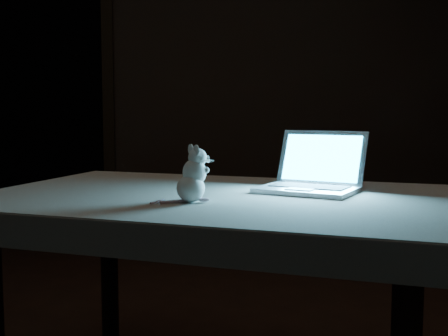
{
  "coord_description": "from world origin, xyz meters",
  "views": [
    {
      "loc": [
        -0.13,
        -1.95,
        0.95
      ],
      "look_at": [
        0.02,
        -0.14,
        0.77
      ],
      "focal_mm": 48.0,
      "sensor_mm": 36.0,
      "label": 1
    }
  ],
  "objects": [
    {
      "name": "laptop",
      "position": [
        0.26,
        -0.2,
        0.79
      ],
      "size": [
        0.37,
        0.36,
        0.19
      ],
      "primitive_type": null,
      "rotation": [
        0.0,
        0.0,
        -0.58
      ],
      "color": "#B9BABE",
      "rests_on": "tablecloth"
    },
    {
      "name": "plush_mouse",
      "position": [
        -0.09,
        -0.36,
        0.77
      ],
      "size": [
        0.16,
        0.16,
        0.15
      ],
      "primitive_type": null,
      "rotation": [
        0.0,
        0.0,
        -0.87
      ],
      "color": "white",
      "rests_on": "tablecloth"
    },
    {
      "name": "doorway",
      "position": [
        -1.1,
        2.5,
        1.06
      ],
      "size": [
        1.06,
        0.36,
        2.13
      ],
      "primitive_type": null,
      "color": "black",
      "rests_on": "back_wall"
    },
    {
      "name": "back_wall",
      "position": [
        0.0,
        2.5,
        1.3
      ],
      "size": [
        4.5,
        0.04,
        2.6
      ],
      "primitive_type": "cube",
      "color": "black",
      "rests_on": "ground"
    },
    {
      "name": "table",
      "position": [
        -0.01,
        -0.22,
        0.34
      ],
      "size": [
        1.51,
        1.28,
        0.69
      ],
      "primitive_type": null,
      "rotation": [
        0.0,
        0.0,
        -0.42
      ],
      "color": "black",
      "rests_on": "floor"
    },
    {
      "name": "tablecloth",
      "position": [
        -0.0,
        -0.27,
        0.65
      ],
      "size": [
        1.65,
        1.56,
        0.08
      ],
      "primitive_type": null,
      "rotation": [
        0.0,
        0.0,
        -0.65
      ],
      "color": "#BCAD9F",
      "rests_on": "table"
    }
  ]
}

